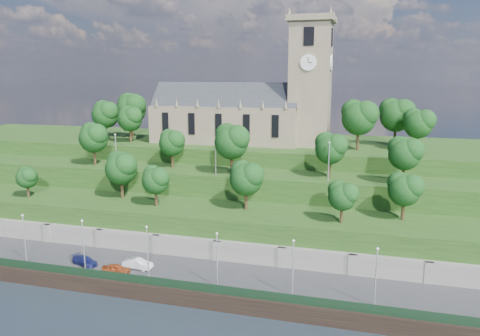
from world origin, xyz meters
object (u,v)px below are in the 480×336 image
(church, at_px, (248,108))
(car_middle, at_px, (138,264))
(car_left, at_px, (116,269))
(car_right, at_px, (85,261))

(church, relative_size, car_middle, 8.68)
(church, xyz_separation_m, car_left, (-7.89, -43.31, -19.84))
(car_right, bearing_deg, church, 1.12)
(church, bearing_deg, car_middle, -98.05)
(church, distance_m, car_left, 48.28)
(car_left, bearing_deg, car_middle, -48.92)
(car_left, height_order, car_right, car_left)
(church, relative_size, car_right, 8.74)
(church, relative_size, car_left, 9.61)
(car_right, bearing_deg, car_middle, -64.04)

